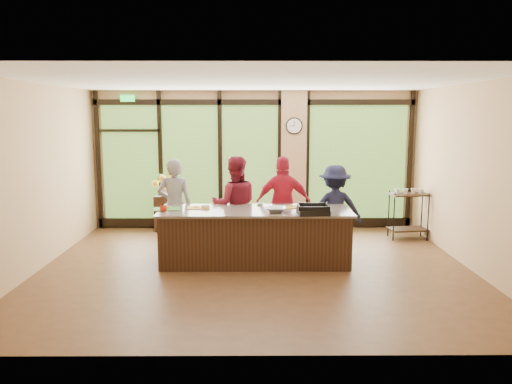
{
  "coord_description": "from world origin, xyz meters",
  "views": [
    {
      "loc": [
        -0.04,
        -7.89,
        2.5
      ],
      "look_at": [
        0.02,
        0.4,
        1.2
      ],
      "focal_mm": 35.0,
      "sensor_mm": 36.0,
      "label": 1
    }
  ],
  "objects_px": {
    "island_base": "(255,238)",
    "roasting_pan": "(313,212)",
    "flower_stand": "(166,213)",
    "cook_left": "(175,206)",
    "cook_right": "(334,209)",
    "bar_cart": "(408,209)"
  },
  "relations": [
    {
      "from": "cook_left",
      "to": "flower_stand",
      "type": "bearing_deg",
      "value": -75.91
    },
    {
      "from": "island_base",
      "to": "roasting_pan",
      "type": "xyz_separation_m",
      "value": [
        0.92,
        -0.4,
        0.52
      ]
    },
    {
      "from": "cook_right",
      "to": "flower_stand",
      "type": "relative_size",
      "value": 2.07
    },
    {
      "from": "island_base",
      "to": "flower_stand",
      "type": "height_order",
      "value": "island_base"
    },
    {
      "from": "cook_right",
      "to": "roasting_pan",
      "type": "bearing_deg",
      "value": 60.08
    },
    {
      "from": "cook_right",
      "to": "roasting_pan",
      "type": "height_order",
      "value": "cook_right"
    },
    {
      "from": "roasting_pan",
      "to": "flower_stand",
      "type": "xyz_separation_m",
      "value": [
        -2.84,
        2.76,
        -0.58
      ]
    },
    {
      "from": "cook_left",
      "to": "flower_stand",
      "type": "xyz_separation_m",
      "value": [
        -0.47,
        1.68,
        -0.48
      ]
    },
    {
      "from": "cook_left",
      "to": "roasting_pan",
      "type": "height_order",
      "value": "cook_left"
    },
    {
      "from": "cook_right",
      "to": "roasting_pan",
      "type": "xyz_separation_m",
      "value": [
        -0.53,
        -1.12,
        0.17
      ]
    },
    {
      "from": "roasting_pan",
      "to": "flower_stand",
      "type": "relative_size",
      "value": 0.63
    },
    {
      "from": "cook_left",
      "to": "island_base",
      "type": "bearing_deg",
      "value": 153.29
    },
    {
      "from": "cook_right",
      "to": "roasting_pan",
      "type": "relative_size",
      "value": 3.29
    },
    {
      "from": "cook_left",
      "to": "cook_right",
      "type": "bearing_deg",
      "value": 179.2
    },
    {
      "from": "bar_cart",
      "to": "island_base",
      "type": "bearing_deg",
      "value": -159.4
    },
    {
      "from": "flower_stand",
      "to": "bar_cart",
      "type": "xyz_separation_m",
      "value": [
        5.02,
        -0.7,
        0.23
      ]
    },
    {
      "from": "flower_stand",
      "to": "roasting_pan",
      "type": "bearing_deg",
      "value": -32.21
    },
    {
      "from": "island_base",
      "to": "cook_left",
      "type": "relative_size",
      "value": 1.8
    },
    {
      "from": "roasting_pan",
      "to": "bar_cart",
      "type": "distance_m",
      "value": 3.02
    },
    {
      "from": "cook_left",
      "to": "cook_right",
      "type": "height_order",
      "value": "cook_left"
    },
    {
      "from": "roasting_pan",
      "to": "island_base",
      "type": "bearing_deg",
      "value": 151.96
    },
    {
      "from": "island_base",
      "to": "cook_left",
      "type": "bearing_deg",
      "value": 154.76
    }
  ]
}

